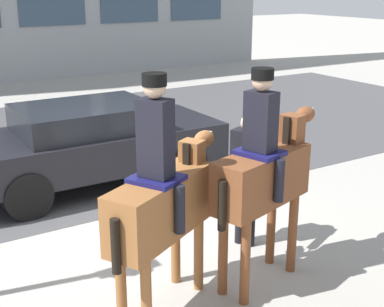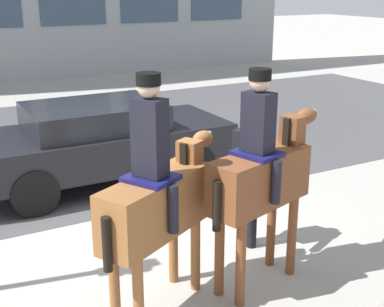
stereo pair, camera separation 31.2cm
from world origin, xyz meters
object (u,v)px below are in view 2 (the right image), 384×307
at_px(street_car_near_lane, 100,140).
at_px(mounted_horse_lead, 157,198).
at_px(mounted_horse_companion, 262,174).
at_px(pedestrian_bystander, 249,171).

bearing_deg(street_car_near_lane, mounted_horse_lead, -100.48).
distance_m(mounted_horse_lead, street_car_near_lane, 4.00).
bearing_deg(mounted_horse_lead, mounted_horse_companion, -34.22).
relative_size(mounted_horse_lead, pedestrian_bystander, 1.44).
height_order(pedestrian_bystander, street_car_near_lane, pedestrian_bystander).
xyz_separation_m(mounted_horse_lead, mounted_horse_companion, (1.22, -0.13, 0.09)).
bearing_deg(street_car_near_lane, mounted_horse_companion, -82.94).
bearing_deg(mounted_horse_companion, mounted_horse_lead, 157.48).
xyz_separation_m(mounted_horse_companion, pedestrian_bystander, (0.40, 0.83, -0.30)).
distance_m(mounted_horse_companion, pedestrian_bystander, 0.97).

